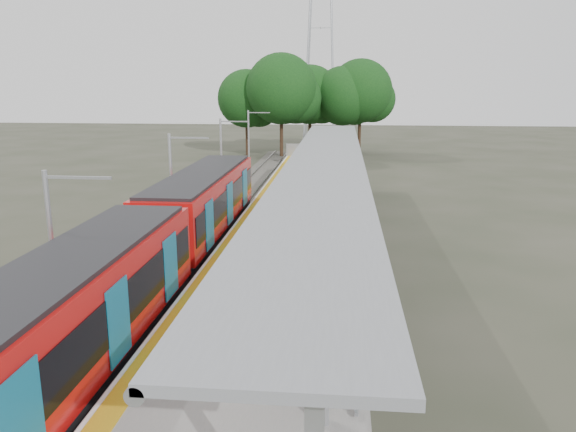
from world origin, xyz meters
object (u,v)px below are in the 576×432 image
(info_pillar_near, at_px, (304,258))
(info_pillar_far, at_px, (309,198))
(litter_bin, at_px, (331,221))
(bench_mid, at_px, (348,241))
(bench_far, at_px, (346,177))
(train, at_px, (157,243))
(bench_near, at_px, (349,265))

(info_pillar_near, xyz_separation_m, info_pillar_far, (-0.43, 10.20, 0.08))
(info_pillar_near, bearing_deg, litter_bin, 67.90)
(bench_mid, relative_size, bench_far, 1.01)
(info_pillar_far, relative_size, litter_bin, 1.98)
(info_pillar_near, bearing_deg, train, 159.71)
(train, xyz_separation_m, bench_mid, (7.11, 2.77, -0.49))
(bench_near, height_order, bench_mid, bench_mid)
(bench_mid, xyz_separation_m, info_pillar_near, (-1.59, -3.29, 0.23))
(info_pillar_near, height_order, info_pillar_far, info_pillar_far)
(info_pillar_far, bearing_deg, bench_near, -100.35)
(bench_far, height_order, info_pillar_far, info_pillar_far)
(train, xyz_separation_m, bench_far, (7.11, 18.64, -0.49))
(bench_mid, bearing_deg, info_pillar_near, -132.49)
(info_pillar_near, relative_size, info_pillar_far, 0.91)
(bench_near, bearing_deg, bench_far, 108.64)
(bench_near, xyz_separation_m, info_pillar_near, (-1.61, -0.41, 0.31))
(bench_far, xyz_separation_m, info_pillar_far, (-2.03, -8.97, 0.31))
(info_pillar_near, bearing_deg, info_pillar_far, 77.52)
(bench_mid, relative_size, litter_bin, 1.61)
(train, distance_m, info_pillar_far, 10.93)
(bench_near, distance_m, bench_far, 18.75)
(info_pillar_near, xyz_separation_m, litter_bin, (0.85, 6.74, -0.29))
(bench_mid, distance_m, info_pillar_near, 3.66)
(bench_mid, relative_size, info_pillar_near, 0.89)
(train, relative_size, litter_bin, 27.13)
(bench_near, relative_size, info_pillar_far, 0.70)
(train, bearing_deg, litter_bin, 44.37)
(info_pillar_near, distance_m, litter_bin, 6.80)
(train, height_order, info_pillar_near, train)
(bench_mid, relative_size, info_pillar_far, 0.81)
(train, distance_m, bench_mid, 7.64)
(litter_bin, bearing_deg, info_pillar_far, 110.38)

